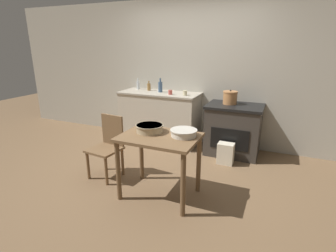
# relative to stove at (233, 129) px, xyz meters

# --- Properties ---
(ground_plane) EXTENTS (14.00, 14.00, 0.00)m
(ground_plane) POSITION_rel_stove_xyz_m (-0.83, -1.23, -0.42)
(ground_plane) COLOR brown
(wall_back) EXTENTS (8.00, 0.07, 2.55)m
(wall_back) POSITION_rel_stove_xyz_m (-0.83, 0.35, 0.85)
(wall_back) COLOR #B2AD9E
(wall_back) RESTS_ON ground_plane
(counter_cabinet) EXTENTS (1.47, 0.62, 0.95)m
(counter_cabinet) POSITION_rel_stove_xyz_m (-1.37, 0.02, 0.05)
(counter_cabinet) COLOR beige
(counter_cabinet) RESTS_ON ground_plane
(stove) EXTENTS (0.89, 0.67, 0.84)m
(stove) POSITION_rel_stove_xyz_m (0.00, 0.00, 0.00)
(stove) COLOR #38332D
(stove) RESTS_ON ground_plane
(work_table) EXTENTS (0.90, 0.65, 0.77)m
(work_table) POSITION_rel_stove_xyz_m (-0.57, -1.67, 0.21)
(work_table) COLOR brown
(work_table) RESTS_ON ground_plane
(chair) EXTENTS (0.44, 0.44, 0.85)m
(chair) POSITION_rel_stove_xyz_m (-1.45, -1.49, 0.03)
(chair) COLOR brown
(chair) RESTS_ON ground_plane
(flour_sack) EXTENTS (0.25, 0.17, 0.33)m
(flour_sack) POSITION_rel_stove_xyz_m (-0.02, -0.47, -0.26)
(flour_sack) COLOR beige
(flour_sack) RESTS_ON ground_plane
(stock_pot) EXTENTS (0.24, 0.24, 0.23)m
(stock_pot) POSITION_rel_stove_xyz_m (-0.10, 0.04, 0.52)
(stock_pot) COLOR #B77A47
(stock_pot) RESTS_ON stove
(mixing_bowl_large) EXTENTS (0.33, 0.33, 0.09)m
(mixing_bowl_large) POSITION_rel_stove_xyz_m (-0.74, -1.60, 0.40)
(mixing_bowl_large) COLOR tan
(mixing_bowl_large) RESTS_ON work_table
(mixing_bowl_small) EXTENTS (0.31, 0.31, 0.08)m
(mixing_bowl_small) POSITION_rel_stove_xyz_m (-0.31, -1.57, 0.39)
(mixing_bowl_small) COLOR silver
(mixing_bowl_small) RESTS_ON work_table
(bottle_far_left) EXTENTS (0.07, 0.07, 0.18)m
(bottle_far_left) POSITION_rel_stove_xyz_m (-1.64, 0.13, 0.59)
(bottle_far_left) COLOR olive
(bottle_far_left) RESTS_ON counter_cabinet
(bottle_left) EXTENTS (0.06, 0.06, 0.21)m
(bottle_left) POSITION_rel_stove_xyz_m (-1.90, 0.18, 0.61)
(bottle_left) COLOR silver
(bottle_left) RESTS_ON counter_cabinet
(bottle_mid_left) EXTENTS (0.08, 0.08, 0.25)m
(bottle_mid_left) POSITION_rel_stove_xyz_m (-1.37, 0.06, 0.62)
(bottle_mid_left) COLOR #3D5675
(bottle_mid_left) RESTS_ON counter_cabinet
(cup_center_left) EXTENTS (0.07, 0.07, 0.08)m
(cup_center_left) POSITION_rel_stove_xyz_m (-0.85, -0.06, 0.56)
(cup_center_left) COLOR beige
(cup_center_left) RESTS_ON counter_cabinet
(cup_center) EXTENTS (0.07, 0.07, 0.08)m
(cup_center) POSITION_rel_stove_xyz_m (-1.11, -0.09, 0.56)
(cup_center) COLOR #B74C42
(cup_center) RESTS_ON counter_cabinet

